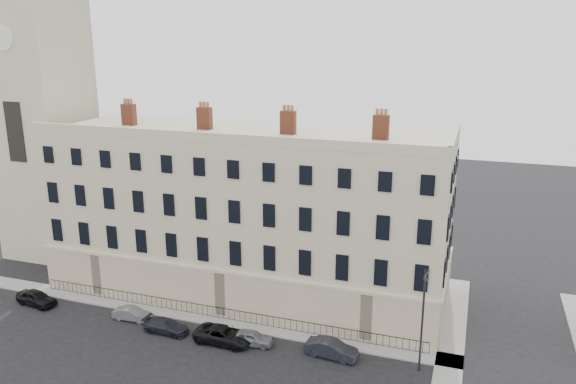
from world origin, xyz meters
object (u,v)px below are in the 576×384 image
at_px(car_f, 331,349).
at_px(car_d, 224,335).
at_px(car_a, 36,298).
at_px(streetlamp, 423,317).
at_px(car_e, 251,338).
at_px(car_c, 166,326).
at_px(car_b, 132,314).

bearing_deg(car_f, car_d, 99.98).
relative_size(car_a, car_f, 0.99).
relative_size(car_d, streetlamp, 0.61).
bearing_deg(streetlamp, car_e, -169.46).
distance_m(car_a, car_c, 13.49).
bearing_deg(car_e, streetlamp, -95.60).
xyz_separation_m(car_a, car_f, (27.03, 0.37, -0.01)).
height_order(car_b, car_c, car_c).
bearing_deg(streetlamp, car_a, -171.00).
distance_m(car_a, car_f, 27.03).
bearing_deg(car_a, car_d, -83.85).
bearing_deg(car_b, car_d, -98.44).
distance_m(car_b, car_f, 17.36).
bearing_deg(car_e, car_f, -94.76).
relative_size(car_a, car_b, 1.19).
distance_m(car_d, car_e, 2.17).
relative_size(car_c, streetlamp, 0.49).
xyz_separation_m(car_d, car_f, (8.46, 0.78, 0.00)).
xyz_separation_m(car_c, car_e, (7.22, 0.49, 0.04)).
height_order(car_a, streetlamp, streetlamp).
distance_m(car_b, car_c, 3.92).
height_order(car_d, streetlamp, streetlamp).
relative_size(car_d, car_f, 1.18).
bearing_deg(car_c, car_d, -87.28).
bearing_deg(car_e, car_a, 81.91).
relative_size(car_a, car_d, 0.83).
distance_m(car_e, car_f, 6.34).
bearing_deg(car_a, car_b, -80.15).
height_order(car_a, car_c, car_a).
bearing_deg(car_d, car_a, 89.37).
bearing_deg(car_e, car_b, 79.77).
xyz_separation_m(car_a, car_d, (18.57, -0.40, -0.02)).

